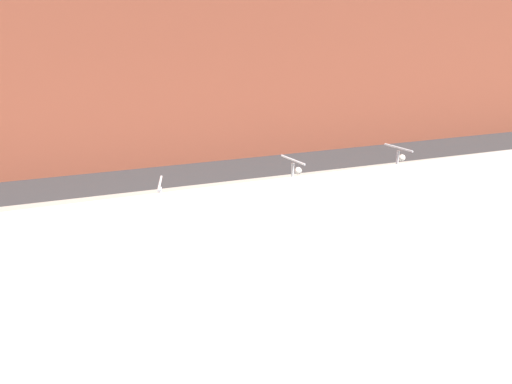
{
  "coord_description": "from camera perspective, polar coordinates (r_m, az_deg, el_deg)",
  "views": [
    {
      "loc": [
        -1.96,
        -5.85,
        3.15
      ],
      "look_at": [
        0.49,
        0.69,
        0.75
      ],
      "focal_mm": 38.16,
      "sensor_mm": 36.0,
      "label": 1
    }
  ],
  "objects": [
    {
      "name": "motorcycle_purple",
      "position": [
        8.59,
        10.92,
        -0.08
      ],
      "size": [
        1.98,
        0.71,
        1.03
      ],
      "rotation": [
        0.0,
        0.0,
        0.23
      ],
      "color": "black",
      "rests_on": "ground"
    },
    {
      "name": "brick_building_wall",
      "position": [
        11.23,
        -10.97,
        17.21
      ],
      "size": [
        36.0,
        0.5,
        5.74
      ],
      "primitive_type": "cube",
      "color": "brown",
      "rests_on": "ground"
    },
    {
      "name": "ground_plane",
      "position": [
        6.93,
        -1.8,
        -8.08
      ],
      "size": [
        80.0,
        80.0,
        0.0
      ],
      "primitive_type": "plane",
      "color": "#38383A"
    },
    {
      "name": "sidewalk_slab",
      "position": [
        8.46,
        -5.64,
        -2.98
      ],
      "size": [
        36.0,
        3.5,
        0.01
      ],
      "primitive_type": "cube",
      "color": "#B2ADA3",
      "rests_on": "ground"
    },
    {
      "name": "motorcycle_black",
      "position": [
        7.32,
        -15.78,
        -3.87
      ],
      "size": [
        1.96,
        0.77,
        1.03
      ],
      "rotation": [
        0.0,
        0.0,
        -0.26
      ],
      "color": "black",
      "rests_on": "ground"
    },
    {
      "name": "motorcycle_green",
      "position": [
        7.77,
        -0.83,
        -1.77
      ],
      "size": [
        1.99,
        0.67,
        1.03
      ],
      "rotation": [
        0.0,
        0.0,
        0.2
      ],
      "color": "black",
      "rests_on": "ground"
    }
  ]
}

